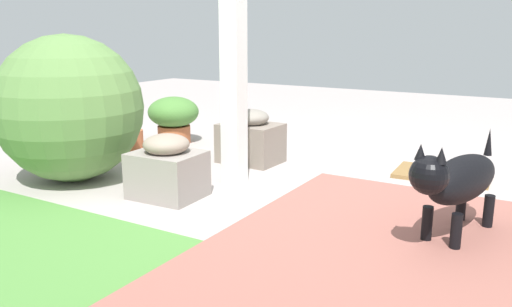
# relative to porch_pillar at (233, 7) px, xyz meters

# --- Properties ---
(ground_plane) EXTENTS (12.00, 12.00, 0.00)m
(ground_plane) POSITION_rel_porch_pillar_xyz_m (-0.44, -0.03, -1.20)
(ground_plane) COLOR #B0A4A0
(brick_path) EXTENTS (1.80, 2.40, 0.02)m
(brick_path) POSITION_rel_porch_pillar_xyz_m (-1.36, 0.71, -1.19)
(brick_path) COLOR #9D5C51
(brick_path) RESTS_ON ground
(porch_pillar) EXTENTS (0.14, 0.14, 2.41)m
(porch_pillar) POSITION_rel_porch_pillar_xyz_m (0.00, 0.00, 0.00)
(porch_pillar) COLOR white
(porch_pillar) RESTS_ON ground
(stone_planter_nearest) EXTENTS (0.49, 0.37, 0.44)m
(stone_planter_nearest) POSITION_rel_porch_pillar_xyz_m (0.21, -0.56, -1.01)
(stone_planter_nearest) COLOR gray
(stone_planter_nearest) RESTS_ON ground
(stone_planter_mid) EXTENTS (0.45, 0.38, 0.42)m
(stone_planter_mid) POSITION_rel_porch_pillar_xyz_m (0.20, 0.49, -1.01)
(stone_planter_mid) COLOR gray
(stone_planter_mid) RESTS_ON ground
(round_shrub) EXTENTS (1.04, 1.04, 1.04)m
(round_shrub) POSITION_rel_porch_pillar_xyz_m (1.05, 0.52, -0.69)
(round_shrub) COLOR #5C8444
(round_shrub) RESTS_ON ground
(terracotta_pot_broad) EXTENTS (0.48, 0.48, 0.44)m
(terracotta_pot_broad) POSITION_rel_porch_pillar_xyz_m (1.23, -0.82, -0.95)
(terracotta_pot_broad) COLOR #AD5A35
(terracotta_pot_broad) RESTS_ON ground
(terracotta_pot_tall) EXTENTS (0.20, 0.20, 0.65)m
(terracotta_pot_tall) POSITION_rel_porch_pillar_xyz_m (1.29, -0.31, -0.97)
(terracotta_pot_tall) COLOR #B25A36
(terracotta_pot_tall) RESTS_ON ground
(dog) EXTENTS (0.37, 0.80, 0.55)m
(dog) POSITION_rel_porch_pillar_xyz_m (-1.53, 0.27, -0.88)
(dog) COLOR black
(dog) RESTS_ON ground
(doormat) EXTENTS (0.69, 0.47, 0.03)m
(doormat) POSITION_rel_porch_pillar_xyz_m (-1.24, -0.92, -1.19)
(doormat) COLOR olive
(doormat) RESTS_ON ground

